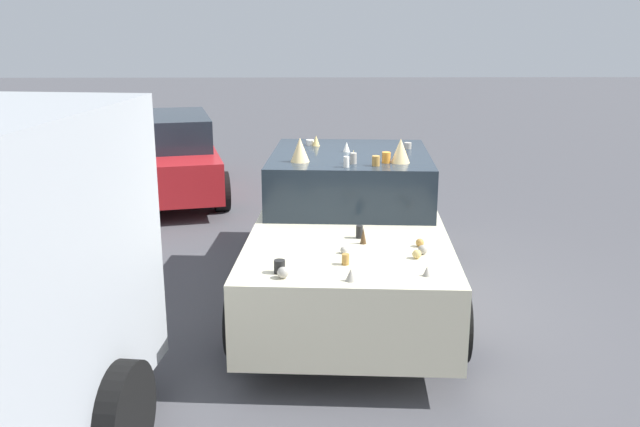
% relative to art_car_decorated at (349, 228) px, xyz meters
% --- Properties ---
extents(ground_plane, '(60.00, 60.00, 0.00)m').
position_rel_art_car_decorated_xyz_m(ground_plane, '(-0.06, 0.00, -0.72)').
color(ground_plane, '#47474C').
extents(art_car_decorated, '(4.49, 2.24, 1.70)m').
position_rel_art_car_decorated_xyz_m(art_car_decorated, '(0.00, 0.00, 0.00)').
color(art_car_decorated, beige).
rests_on(art_car_decorated, ground).
extents(parked_sedan_row_back_far, '(4.26, 2.70, 1.36)m').
position_rel_art_car_decorated_xyz_m(parked_sedan_row_back_far, '(4.32, 2.91, -0.03)').
color(parked_sedan_row_back_far, red).
rests_on(parked_sedan_row_back_far, ground).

